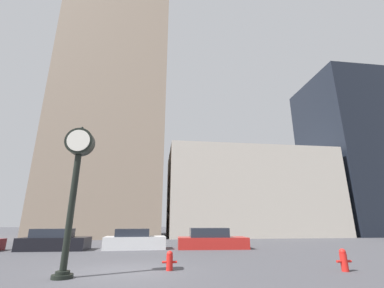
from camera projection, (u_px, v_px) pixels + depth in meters
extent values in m
plane|color=#424247|center=(124.00, 271.00, 9.44)|extent=(200.00, 200.00, 0.00)
cube|color=gray|center=(115.00, 112.00, 36.44)|extent=(13.99, 12.00, 33.43)
cube|color=beige|center=(246.00, 194.00, 35.42)|extent=(21.50, 12.00, 10.93)
cube|color=black|center=(348.00, 153.00, 39.32)|extent=(10.00, 12.00, 23.75)
cylinder|color=black|center=(62.00, 276.00, 8.17)|extent=(0.66, 0.66, 0.12)
cylinder|color=black|center=(63.00, 273.00, 8.20)|extent=(0.44, 0.44, 0.10)
cylinder|color=black|center=(71.00, 209.00, 8.78)|extent=(0.22, 0.22, 3.84)
cylinder|color=black|center=(80.00, 142.00, 9.48)|extent=(0.98, 0.44, 0.98)
cylinder|color=white|center=(78.00, 140.00, 9.26)|extent=(0.80, 0.02, 0.80)
cylinder|color=white|center=(82.00, 144.00, 9.70)|extent=(0.80, 0.02, 0.80)
sphere|color=black|center=(82.00, 128.00, 9.64)|extent=(0.12, 0.12, 0.12)
cube|color=black|center=(55.00, 244.00, 16.52)|extent=(4.18, 2.00, 0.79)
cube|color=#232833|center=(53.00, 233.00, 16.70)|extent=(2.31, 1.72, 0.53)
cube|color=silver|center=(135.00, 243.00, 17.26)|extent=(4.09, 2.11, 0.80)
cube|color=#232833|center=(133.00, 233.00, 17.42)|extent=(2.28, 1.79, 0.50)
cube|color=red|center=(212.00, 243.00, 17.58)|extent=(4.82, 2.20, 0.74)
cube|color=#232833|center=(209.00, 232.00, 17.76)|extent=(2.69, 1.84, 0.61)
cylinder|color=red|center=(344.00, 262.00, 9.40)|extent=(0.25, 0.25, 0.62)
sphere|color=red|center=(342.00, 252.00, 9.50)|extent=(0.23, 0.23, 0.23)
cylinder|color=red|center=(339.00, 261.00, 9.38)|extent=(0.16, 0.09, 0.09)
cylinder|color=red|center=(349.00, 261.00, 9.43)|extent=(0.16, 0.09, 0.09)
cylinder|color=red|center=(170.00, 263.00, 9.56)|extent=(0.24, 0.24, 0.53)
sphere|color=red|center=(170.00, 254.00, 9.65)|extent=(0.23, 0.23, 0.23)
cylinder|color=red|center=(164.00, 262.00, 9.54)|extent=(0.16, 0.09, 0.09)
cylinder|color=red|center=(175.00, 262.00, 9.59)|extent=(0.16, 0.09, 0.09)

